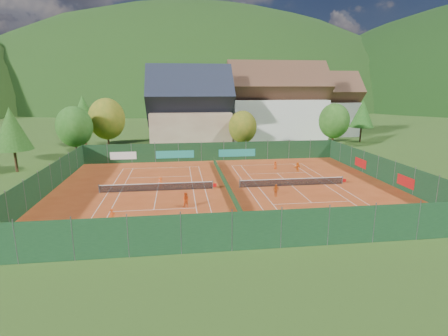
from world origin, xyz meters
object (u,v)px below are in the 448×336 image
Objects in this scene: hotel_block_a at (276,107)px; player_right_near at (276,190)px; player_right_far_a at (275,165)px; chalet at (190,113)px; player_right_far_b at (297,167)px; player_left_mid at (186,200)px; ball_hopper at (369,208)px; player_left_near at (112,217)px; player_left_far at (161,182)px; hotel_block_b at (322,108)px.

player_right_near is at bearing -105.58° from hotel_block_a.
player_right_near is 1.16× the size of player_right_far_a.
player_right_far_b is (13.97, -23.38, -5.91)m from chalet.
player_right_far_a is at bearing 59.75° from player_left_mid.
player_left_near is (-23.37, 0.14, 0.21)m from ball_hopper.
chalet is 27.87m from player_right_far_b.
player_left_near is 27.73m from player_right_far_b.
player_left_far is 17.74m from player_right_far_a.
hotel_block_a is 46.79m from ball_hopper.
hotel_block_b is 54.31m from player_right_near.
hotel_block_a is 27.00× the size of ball_hopper.
player_left_mid reaches higher than player_right_far_a.
chalet is at bearing 98.35° from player_left_mid.
chalet is at bearing -82.78° from player_right_far_a.
hotel_block_a is 16.52× the size of player_left_far.
hotel_block_b is (14.00, 8.00, -0.76)m from hotel_block_a.
chalet is 0.94× the size of hotel_block_b.
player_left_far is 13.55m from player_right_near.
player_right_far_b is (22.21, 16.60, -0.05)m from player_left_near.
player_left_far is at bearing -124.28° from hotel_block_a.
player_right_far_b is at bearing 43.36° from player_right_near.
player_left_far reaches higher than player_right_far_a.
player_left_mid is (6.39, 3.84, 0.01)m from player_left_near.
player_left_mid is at bearing -124.79° from hotel_block_b.
hotel_block_b is 57.32m from ball_hopper.
chalet is at bearing -157.01° from hotel_block_b.
player_left_mid is (-16.98, 3.98, 0.22)m from ball_hopper.
ball_hopper is 0.61× the size of player_left_far.
player_left_mid is (-34.84, -50.15, -5.84)m from hotel_block_b.
chalet is 11.66× the size of player_right_near.
player_right_far_b is at bearing -137.87° from player_left_far.
player_left_near is 1.10× the size of player_right_near.
player_right_near is (16.14, 6.19, -0.07)m from player_left_near.
player_left_mid reaches higher than player_left_near.
hotel_block_a is 14.11× the size of player_left_near.
ball_hopper is (15.13, -40.12, -6.07)m from chalet.
player_right_far_b is (-19.03, -37.38, -5.90)m from hotel_block_b.
ball_hopper is 0.67× the size of player_right_far_a.
player_right_far_a is (13.26, 14.98, -0.18)m from player_left_mid.
player_right_near reaches higher than ball_hopper.
player_right_near is at bearing 53.34° from player_right_far_a.
hotel_block_a reaches higher than player_right_far_b.
chalet is at bearing 86.76° from player_right_near.
hotel_block_a is 1.25× the size of hotel_block_b.
player_right_far_b is at bearing 93.98° from ball_hopper.
player_left_near is 7.46m from player_left_mid.
ball_hopper is 19.32m from player_right_far_a.
player_right_far_a is at bearing -128.68° from player_left_far.
hotel_block_a reaches higher than hotel_block_b.
chalet is 24.79m from player_right_far_a.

